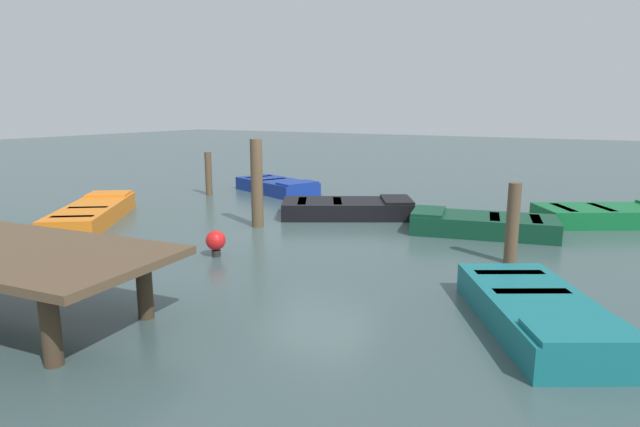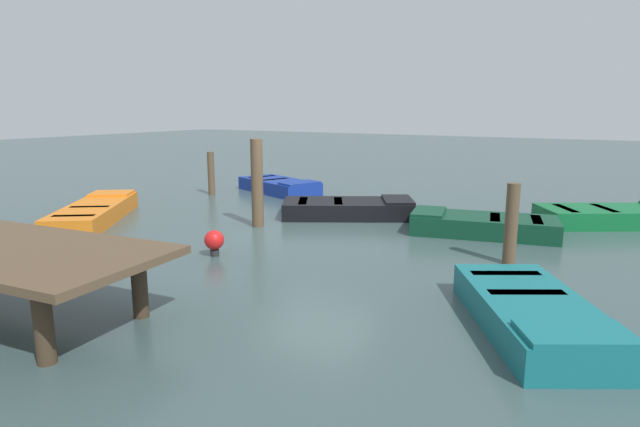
{
  "view_description": "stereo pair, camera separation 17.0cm",
  "coord_description": "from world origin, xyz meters",
  "px_view_note": "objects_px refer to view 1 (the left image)",
  "views": [
    {
      "loc": [
        -5.66,
        9.94,
        2.66
      ],
      "look_at": [
        0.0,
        0.0,
        0.35
      ],
      "focal_mm": 29.58,
      "sensor_mm": 36.0,
      "label": 1
    },
    {
      "loc": [
        -5.81,
        9.86,
        2.66
      ],
      "look_at": [
        0.0,
        0.0,
        0.35
      ],
      "focal_mm": 29.58,
      "sensor_mm": 36.0,
      "label": 2
    }
  ],
  "objects_px": {
    "rowboat_orange": "(93,212)",
    "mooring_piling_mid_right": "(513,224)",
    "rowboat_black": "(348,208)",
    "rowboat_green": "(613,215)",
    "mooring_piling_center": "(257,183)",
    "rowboat_dark_green": "(482,224)",
    "mooring_piling_near_left": "(208,174)",
    "rowboat_blue": "(277,186)",
    "marker_buoy": "(216,241)",
    "rowboat_teal": "(538,312)"
  },
  "relations": [
    {
      "from": "rowboat_orange",
      "to": "mooring_piling_mid_right",
      "type": "height_order",
      "value": "mooring_piling_mid_right"
    },
    {
      "from": "rowboat_black",
      "to": "rowboat_green",
      "type": "xyz_separation_m",
      "value": [
        -5.72,
        -2.28,
        -0.0
      ]
    },
    {
      "from": "rowboat_orange",
      "to": "mooring_piling_center",
      "type": "height_order",
      "value": "mooring_piling_center"
    },
    {
      "from": "rowboat_black",
      "to": "rowboat_dark_green",
      "type": "height_order",
      "value": "same"
    },
    {
      "from": "rowboat_black",
      "to": "mooring_piling_mid_right",
      "type": "bearing_deg",
      "value": -56.62
    },
    {
      "from": "rowboat_green",
      "to": "mooring_piling_center",
      "type": "height_order",
      "value": "mooring_piling_center"
    },
    {
      "from": "rowboat_black",
      "to": "mooring_piling_near_left",
      "type": "height_order",
      "value": "mooring_piling_near_left"
    },
    {
      "from": "rowboat_black",
      "to": "rowboat_orange",
      "type": "bearing_deg",
      "value": -174.58
    },
    {
      "from": "rowboat_dark_green",
      "to": "rowboat_orange",
      "type": "bearing_deg",
      "value": 8.84
    },
    {
      "from": "rowboat_green",
      "to": "rowboat_blue",
      "type": "bearing_deg",
      "value": 148.76
    },
    {
      "from": "mooring_piling_mid_right",
      "to": "mooring_piling_near_left",
      "type": "relative_size",
      "value": 1.07
    },
    {
      "from": "mooring_piling_near_left",
      "to": "marker_buoy",
      "type": "distance_m",
      "value": 7.08
    },
    {
      "from": "mooring_piling_near_left",
      "to": "mooring_piling_center",
      "type": "relative_size",
      "value": 0.67
    },
    {
      "from": "rowboat_blue",
      "to": "mooring_piling_mid_right",
      "type": "bearing_deg",
      "value": -7.28
    },
    {
      "from": "rowboat_black",
      "to": "mooring_piling_mid_right",
      "type": "relative_size",
      "value": 2.43
    },
    {
      "from": "mooring_piling_near_left",
      "to": "mooring_piling_center",
      "type": "height_order",
      "value": "mooring_piling_center"
    },
    {
      "from": "rowboat_blue",
      "to": "rowboat_black",
      "type": "xyz_separation_m",
      "value": [
        -3.65,
        2.25,
        -0.0
      ]
    },
    {
      "from": "rowboat_blue",
      "to": "rowboat_green",
      "type": "distance_m",
      "value": 9.37
    },
    {
      "from": "rowboat_green",
      "to": "rowboat_teal",
      "type": "distance_m",
      "value": 7.21
    },
    {
      "from": "rowboat_blue",
      "to": "rowboat_dark_green",
      "type": "distance_m",
      "value": 7.39
    },
    {
      "from": "rowboat_teal",
      "to": "mooring_piling_center",
      "type": "distance_m",
      "value": 7.0
    },
    {
      "from": "rowboat_blue",
      "to": "mooring_piling_center",
      "type": "xyz_separation_m",
      "value": [
        -2.38,
        4.26,
        0.77
      ]
    },
    {
      "from": "rowboat_dark_green",
      "to": "mooring_piling_mid_right",
      "type": "distance_m",
      "value": 2.21
    },
    {
      "from": "rowboat_black",
      "to": "mooring_piling_center",
      "type": "bearing_deg",
      "value": -151.81
    },
    {
      "from": "rowboat_blue",
      "to": "rowboat_green",
      "type": "relative_size",
      "value": 0.92
    },
    {
      "from": "rowboat_black",
      "to": "marker_buoy",
      "type": "bearing_deg",
      "value": -125.69
    },
    {
      "from": "rowboat_teal",
      "to": "marker_buoy",
      "type": "distance_m",
      "value": 5.55
    },
    {
      "from": "mooring_piling_mid_right",
      "to": "rowboat_blue",
      "type": "bearing_deg",
      "value": -29.26
    },
    {
      "from": "rowboat_green",
      "to": "rowboat_teal",
      "type": "xyz_separation_m",
      "value": [
        0.66,
        7.18,
        0.0
      ]
    },
    {
      "from": "mooring_piling_near_left",
      "to": "mooring_piling_mid_right",
      "type": "bearing_deg",
      "value": 162.28
    },
    {
      "from": "mooring_piling_near_left",
      "to": "rowboat_teal",
      "type": "bearing_deg",
      "value": 150.81
    },
    {
      "from": "rowboat_blue",
      "to": "rowboat_teal",
      "type": "relative_size",
      "value": 1.06
    },
    {
      "from": "mooring_piling_center",
      "to": "rowboat_green",
      "type": "bearing_deg",
      "value": -148.43
    },
    {
      "from": "rowboat_black",
      "to": "mooring_piling_mid_right",
      "type": "height_order",
      "value": "mooring_piling_mid_right"
    },
    {
      "from": "rowboat_green",
      "to": "marker_buoy",
      "type": "xyz_separation_m",
      "value": [
        6.19,
        6.66,
        0.07
      ]
    },
    {
      "from": "mooring_piling_center",
      "to": "rowboat_blue",
      "type": "bearing_deg",
      "value": -60.84
    },
    {
      "from": "rowboat_black",
      "to": "rowboat_green",
      "type": "distance_m",
      "value": 6.16
    },
    {
      "from": "mooring_piling_near_left",
      "to": "rowboat_dark_green",
      "type": "bearing_deg",
      "value": 172.79
    },
    {
      "from": "marker_buoy",
      "to": "rowboat_black",
      "type": "bearing_deg",
      "value": -96.22
    },
    {
      "from": "rowboat_green",
      "to": "rowboat_teal",
      "type": "height_order",
      "value": "same"
    },
    {
      "from": "rowboat_blue",
      "to": "mooring_piling_near_left",
      "type": "xyz_separation_m",
      "value": [
        1.58,
        1.4,
        0.44
      ]
    },
    {
      "from": "rowboat_teal",
      "to": "rowboat_dark_green",
      "type": "distance_m",
      "value": 4.98
    },
    {
      "from": "rowboat_orange",
      "to": "rowboat_dark_green",
      "type": "height_order",
      "value": "same"
    },
    {
      "from": "rowboat_black",
      "to": "rowboat_orange",
      "type": "distance_m",
      "value": 6.11
    },
    {
      "from": "rowboat_teal",
      "to": "mooring_piling_center",
      "type": "bearing_deg",
      "value": -144.59
    },
    {
      "from": "rowboat_dark_green",
      "to": "mooring_piling_center",
      "type": "xyz_separation_m",
      "value": [
        4.59,
        1.79,
        0.77
      ]
    },
    {
      "from": "rowboat_teal",
      "to": "rowboat_dark_green",
      "type": "height_order",
      "value": "same"
    },
    {
      "from": "mooring_piling_mid_right",
      "to": "mooring_piling_near_left",
      "type": "distance_m",
      "value": 9.95
    },
    {
      "from": "rowboat_dark_green",
      "to": "mooring_piling_mid_right",
      "type": "bearing_deg",
      "value": 102.97
    },
    {
      "from": "rowboat_black",
      "to": "marker_buoy",
      "type": "relative_size",
      "value": 7.15
    }
  ]
}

